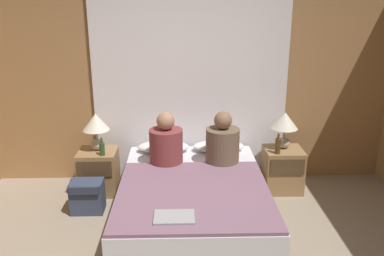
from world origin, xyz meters
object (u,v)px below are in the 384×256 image
lamp_right (285,124)px  beer_bottle_on_left_stand (102,148)px  backpack_on_floor (87,194)px  bed (193,202)px  pillow_right (218,146)px  pillow_left (163,147)px  nightstand_left (99,171)px  beer_bottle_on_right_stand (278,146)px  lamp_left (96,125)px  person_right_in_bed (223,143)px  nightstand_right (283,169)px  person_left_in_bed (166,144)px  laptop_on_bed (174,217)px

lamp_right → beer_bottle_on_left_stand: size_ratio=2.09×
lamp_right → backpack_on_floor: bearing=-166.7°
bed → pillow_right: (0.32, 0.80, 0.28)m
bed → pillow_left: (-0.32, 0.80, 0.28)m
nightstand_left → beer_bottle_on_right_stand: bearing=-3.4°
pillow_left → backpack_on_floor: (-0.77, -0.56, -0.31)m
pillow_left → lamp_right: bearing=-2.3°
lamp_left → backpack_on_floor: (-0.04, -0.50, -0.59)m
pillow_left → person_right_in_bed: size_ratio=1.02×
nightstand_right → person_left_in_bed: person_left_in_bed is taller
laptop_on_bed → beer_bottle_on_left_stand: bearing=121.7°
nightstand_right → beer_bottle_on_right_stand: bearing=-131.0°
lamp_right → beer_bottle_on_right_stand: bearing=-121.0°
person_right_in_bed → beer_bottle_on_right_stand: person_right_in_bed is taller
bed → lamp_left: (-1.05, 0.74, 0.57)m
bed → nightstand_left: (-1.05, 0.69, 0.03)m
bed → nightstand_right: bearing=33.2°
person_right_in_bed → beer_bottle_on_left_stand: person_right_in_bed is taller
lamp_left → beer_bottle_on_right_stand: size_ratio=1.82×
nightstand_right → person_right_in_bed: (-0.73, -0.24, 0.42)m
pillow_left → beer_bottle_on_left_stand: size_ratio=2.91×
nightstand_left → laptop_on_bed: nightstand_left is taller
bed → person_right_in_bed: bearing=53.8°
lamp_right → pillow_left: size_ratio=0.72×
pillow_left → laptop_on_bed: bearing=-84.4°
lamp_left → beer_bottle_on_right_stand: lamp_left is taller
laptop_on_bed → pillow_left: bearing=95.6°
person_left_in_bed → pillow_left: bearing=97.8°
person_left_in_bed → backpack_on_floor: (-0.82, -0.21, -0.47)m
beer_bottle_on_left_stand → backpack_on_floor: (-0.12, -0.33, -0.38)m
nightstand_right → beer_bottle_on_right_stand: size_ratio=2.15×
nightstand_right → backpack_on_floor: 2.19m
pillow_right → backpack_on_floor: (-1.41, -0.56, -0.31)m
beer_bottle_on_right_stand → backpack_on_floor: (-2.04, -0.33, -0.40)m
person_left_in_bed → beer_bottle_on_left_stand: (-0.70, 0.12, -0.09)m
pillow_left → laptop_on_bed: pillow_left is taller
person_right_in_bed → pillow_right: bearing=91.5°
bed → beer_bottle_on_right_stand: size_ratio=8.50×
backpack_on_floor → pillow_left: bearing=36.0°
pillow_right → beer_bottle_on_right_stand: size_ratio=2.53×
bed → laptop_on_bed: (-0.17, -0.72, 0.26)m
bed → beer_bottle_on_left_stand: (-0.97, 0.57, 0.36)m
bed → nightstand_right: nightstand_right is taller
beer_bottle_on_right_stand → lamp_left: bearing=175.1°
beer_bottle_on_right_stand → pillow_right: bearing=160.1°
pillow_left → beer_bottle_on_right_stand: (1.27, -0.23, 0.09)m
lamp_left → laptop_on_bed: lamp_left is taller
lamp_left → person_right_in_bed: size_ratio=0.73×
nightstand_right → lamp_left: bearing=178.5°
bed → person_left_in_bed: 0.69m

